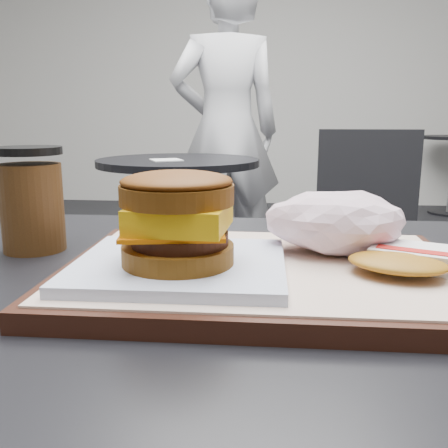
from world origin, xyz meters
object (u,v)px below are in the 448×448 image
Objects in this scene: crumpled_wrapper at (336,221)px; coffee_cup at (32,202)px; customer_table at (222,438)px; patron at (226,131)px; neighbor_chair at (335,221)px; hash_brown at (411,260)px; neighbor_table at (179,205)px; serving_tray at (262,273)px; breakfast_sandwich at (179,230)px.

crumpled_wrapper is 0.35m from coffee_cup.
coffee_cup is (-0.23, 0.08, 0.24)m from customer_table.
patron is at bearing 94.98° from customer_table.
coffee_cup reaches higher than neighbor_chair.
crumpled_wrapper is 1.15× the size of coffee_cup.
crumpled_wrapper is at bearing 83.89° from patron.
hash_brown is 0.18× the size of neighbor_table.
neighbor_chair is 0.52× the size of patron.
breakfast_sandwich reaches higher than serving_tray.
customer_table is at bearing -78.02° from neighbor_table.
coffee_cup reaches higher than neighbor_table.
breakfast_sandwich is 2.39m from patron.
neighbor_chair is at bearing 82.55° from crumpled_wrapper.
crumpled_wrapper is (-0.06, 0.06, 0.02)m from hash_brown.
hash_brown is at bearing -72.57° from neighbor_table.
patron is at bearing 99.16° from hash_brown.
patron is (0.15, 0.68, 0.30)m from neighbor_table.
customer_table is 1.69m from neighbor_table.
hash_brown is (0.21, 0.02, -0.03)m from breakfast_sandwich.
coffee_cup is (-0.35, 0.05, 0.01)m from crumpled_wrapper.
hash_brown is 1.78m from neighbor_table.
breakfast_sandwich reaches higher than hash_brown.
breakfast_sandwich is 0.24m from coffee_cup.
serving_tray is at bearing 81.93° from patron.
breakfast_sandwich is 0.11× the size of patron.
breakfast_sandwich is 0.22× the size of neighbor_chair.
neighbor_chair is (0.20, 1.52, -0.31)m from crumpled_wrapper.
patron is (-0.20, 2.33, 0.26)m from customer_table.
crumpled_wrapper is at bearing -97.45° from neighbor_chair.
neighbor_chair reaches higher than customer_table.
hash_brown is at bearing -94.97° from neighbor_chair.
neighbor_chair is at bearing 69.56° from coffee_cup.
hash_brown is at bearing -46.27° from crumpled_wrapper.
neighbor_table is at bearing 107.43° from hash_brown.
neighbor_table is 0.44× the size of patron.
hash_brown is at bearing -9.46° from customer_table.
patron reaches higher than coffee_cup.
serving_tray is at bearing 27.36° from breakfast_sandwich.
hash_brown reaches higher than neighbor_table.
serving_tray is at bearing -146.12° from crumpled_wrapper.
neighbor_table is 0.76m from patron.
coffee_cup is at bearing 75.18° from patron.
crumpled_wrapper is 1.57m from neighbor_chair.
customer_table is 6.00× the size of hash_brown.
patron reaches higher than crumpled_wrapper.
serving_tray is 2.36m from patron.
serving_tray is 3.06× the size of coffee_cup.
coffee_cup is at bearing 146.37° from breakfast_sandwich.
neighbor_chair is (0.66, -0.09, -0.04)m from neighbor_table.
coffee_cup reaches higher than serving_tray.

